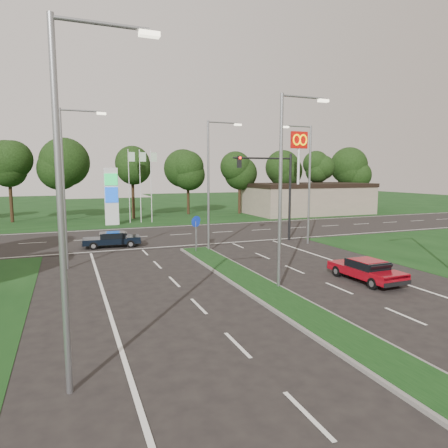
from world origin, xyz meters
name	(u,v)px	position (x,y,z in m)	size (l,w,h in m)	color
ground	(347,341)	(0.00, 0.00, 0.00)	(160.00, 160.00, 0.00)	black
verge_far	(123,207)	(0.00, 55.00, 0.00)	(160.00, 50.00, 0.02)	black
cross_road	(170,235)	(0.00, 24.00, 0.00)	(160.00, 12.00, 0.02)	black
median_kerb	(285,302)	(0.00, 4.00, 0.06)	(2.00, 26.00, 0.12)	slate
commercial_building	(307,199)	(22.00, 36.00, 2.00)	(16.00, 9.00, 4.00)	gray
streetlight_median_near	(284,181)	(1.00, 6.00, 5.08)	(2.53, 0.22, 9.00)	gray
streetlight_median_far	(211,179)	(1.00, 16.00, 5.08)	(2.53, 0.22, 9.00)	gray
streetlight_left_near	(69,189)	(-8.30, 0.00, 5.08)	(2.53, 0.22, 9.00)	gray
streetlight_left_far	(67,180)	(-8.30, 14.00, 5.08)	(2.53, 0.22, 9.00)	gray
streetlight_right_far	(307,178)	(8.80, 16.00, 5.08)	(2.53, 0.22, 9.00)	gray
traffic_signal	(276,183)	(7.19, 18.00, 4.65)	(5.10, 0.42, 7.00)	black
median_signs	(196,227)	(0.00, 16.40, 1.71)	(1.16, 1.76, 2.38)	gray
gas_pylon	(113,195)	(-3.79, 33.05, 3.20)	(5.80, 1.26, 8.00)	silver
mcdonalds_sign	(299,152)	(18.00, 31.97, 7.99)	(2.20, 0.47, 10.40)	silver
treeline_far	(139,162)	(0.10, 39.93, 6.83)	(6.00, 6.00, 9.90)	black
red_sedan	(366,270)	(5.59, 5.57, 0.60)	(1.77, 4.10, 1.12)	maroon
navy_sedan	(112,239)	(-5.38, 20.00, 0.60)	(4.15, 1.90, 1.12)	black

